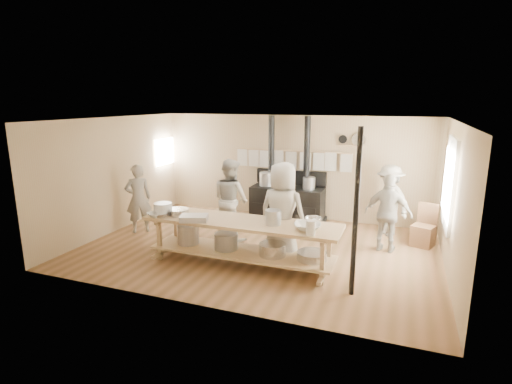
% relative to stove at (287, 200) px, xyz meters
% --- Properties ---
extents(ground, '(7.00, 7.00, 0.00)m').
position_rel_stove_xyz_m(ground, '(0.01, -2.12, -0.52)').
color(ground, brown).
rests_on(ground, ground).
extents(room_shell, '(7.00, 7.00, 7.00)m').
position_rel_stove_xyz_m(room_shell, '(0.01, -2.12, 1.10)').
color(room_shell, tan).
rests_on(room_shell, ground).
extents(window_right, '(0.09, 1.50, 1.65)m').
position_rel_stove_xyz_m(window_right, '(3.48, -1.52, 0.98)').
color(window_right, beige).
rests_on(window_right, ground).
extents(left_opening, '(0.00, 0.90, 0.90)m').
position_rel_stove_xyz_m(left_opening, '(-3.44, -0.12, 1.08)').
color(left_opening, white).
rests_on(left_opening, ground).
extents(stove, '(1.90, 0.75, 2.60)m').
position_rel_stove_xyz_m(stove, '(0.00, 0.00, 0.00)').
color(stove, black).
rests_on(stove, ground).
extents(towel_rail, '(3.00, 0.04, 0.47)m').
position_rel_stove_xyz_m(towel_rail, '(0.01, 0.28, 1.03)').
color(towel_rail, tan).
rests_on(towel_rail, ground).
extents(back_wall_shelf, '(0.63, 0.14, 0.32)m').
position_rel_stove_xyz_m(back_wall_shelf, '(1.47, 0.32, 1.48)').
color(back_wall_shelf, tan).
rests_on(back_wall_shelf, ground).
extents(prep_table, '(3.60, 0.90, 0.85)m').
position_rel_stove_xyz_m(prep_table, '(-0.00, -3.02, -0.00)').
color(prep_table, tan).
rests_on(prep_table, ground).
extents(support_post, '(0.08, 0.08, 2.60)m').
position_rel_stove_xyz_m(support_post, '(2.06, -3.47, 0.78)').
color(support_post, black).
rests_on(support_post, ground).
extents(cook_far_left, '(0.67, 0.67, 1.57)m').
position_rel_stove_xyz_m(cook_far_left, '(-2.91, -2.08, 0.27)').
color(cook_far_left, '#A39D90').
rests_on(cook_far_left, ground).
extents(cook_left, '(1.07, 0.98, 1.76)m').
position_rel_stove_xyz_m(cook_left, '(-0.76, -1.76, 0.36)').
color(cook_left, '#A39D90').
rests_on(cook_left, ground).
extents(cook_center, '(0.98, 0.70, 1.88)m').
position_rel_stove_xyz_m(cook_center, '(0.64, -2.57, 0.42)').
color(cook_center, '#A39D90').
rests_on(cook_center, ground).
extents(cook_right, '(0.97, 0.53, 1.57)m').
position_rel_stove_xyz_m(cook_right, '(2.46, -1.37, 0.26)').
color(cook_right, '#A39D90').
rests_on(cook_right, ground).
extents(cook_by_window, '(1.17, 1.12, 1.60)m').
position_rel_stove_xyz_m(cook_by_window, '(2.43, -0.31, 0.28)').
color(cook_by_window, '#A39D90').
rests_on(cook_by_window, ground).
extents(chair, '(0.53, 0.53, 0.89)m').
position_rel_stove_xyz_m(chair, '(3.16, -0.77, -0.26)').
color(chair, brown).
rests_on(chair, ground).
extents(bowl_white_a, '(0.44, 0.44, 0.08)m').
position_rel_stove_xyz_m(bowl_white_a, '(-1.54, -3.35, 0.37)').
color(bowl_white_a, white).
rests_on(bowl_white_a, prep_table).
extents(bowl_steel_a, '(0.38, 0.38, 0.09)m').
position_rel_stove_xyz_m(bowl_steel_a, '(-1.46, -3.35, 0.37)').
color(bowl_steel_a, silver).
rests_on(bowl_steel_a, prep_table).
extents(bowl_white_b, '(0.54, 0.54, 0.11)m').
position_rel_stove_xyz_m(bowl_white_b, '(1.24, -3.10, 0.38)').
color(bowl_white_b, white).
rests_on(bowl_white_b, prep_table).
extents(bowl_steel_b, '(0.34, 0.34, 0.09)m').
position_rel_stove_xyz_m(bowl_steel_b, '(1.25, -2.69, 0.38)').
color(bowl_steel_b, silver).
rests_on(bowl_steel_b, prep_table).
extents(roasting_pan, '(0.56, 0.46, 0.11)m').
position_rel_stove_xyz_m(roasting_pan, '(-0.77, -3.34, 0.38)').
color(roasting_pan, '#B2B2B7').
rests_on(roasting_pan, prep_table).
extents(mixing_bowl_large, '(0.39, 0.39, 0.12)m').
position_rel_stove_xyz_m(mixing_bowl_large, '(-1.23, -3.10, 0.39)').
color(mixing_bowl_large, silver).
rests_on(mixing_bowl_large, prep_table).
extents(bucket_galv, '(0.30, 0.30, 0.26)m').
position_rel_stove_xyz_m(bucket_galv, '(0.62, -3.04, 0.46)').
color(bucket_galv, gray).
rests_on(bucket_galv, prep_table).
extents(deep_bowl_enamel, '(0.34, 0.34, 0.21)m').
position_rel_stove_xyz_m(deep_bowl_enamel, '(-1.54, -3.15, 0.44)').
color(deep_bowl_enamel, white).
rests_on(deep_bowl_enamel, prep_table).
extents(pitcher, '(0.17, 0.17, 0.24)m').
position_rel_stove_xyz_m(pitcher, '(1.35, -3.35, 0.45)').
color(pitcher, white).
rests_on(pitcher, prep_table).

